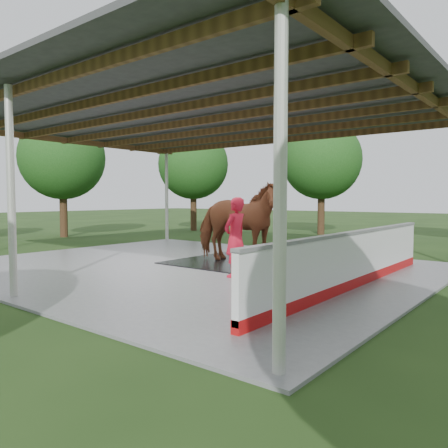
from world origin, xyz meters
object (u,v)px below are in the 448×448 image
Objects in this scene: horse at (237,222)px; wash_bucket at (287,278)px; dasher_board at (354,261)px; handler at (235,237)px.

wash_bucket is at bearing -138.50° from horse.
handler is at bearing -167.97° from dasher_board.
wash_bucket is at bearing 82.94° from handler.
wash_bucket is (2.81, -2.04, -0.96)m from horse.
horse is (-3.91, 1.25, 0.60)m from dasher_board.
horse reaches higher than wash_bucket.
horse is at bearing -142.54° from handler.
handler is 1.68m from wash_bucket.
handler is (1.31, -1.81, -0.23)m from horse.
handler is at bearing -156.60° from horse.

